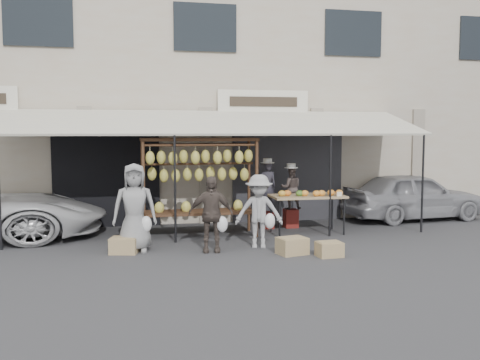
% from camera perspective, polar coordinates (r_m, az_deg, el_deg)
% --- Properties ---
extents(ground_plane, '(90.00, 90.00, 0.00)m').
position_cam_1_polar(ground_plane, '(10.64, -0.92, -7.70)').
color(ground_plane, '#2D2D30').
extents(shophouse, '(24.00, 6.15, 7.30)m').
position_cam_1_polar(shophouse, '(16.85, -5.17, 9.48)').
color(shophouse, '#B8B0A1').
rests_on(shophouse, ground_plane).
extents(awning, '(10.00, 2.35, 2.92)m').
position_cam_1_polar(awning, '(12.63, -2.86, 6.08)').
color(awning, '#BAB7A9').
rests_on(awning, ground_plane).
extents(banana_rack, '(2.60, 0.90, 2.24)m').
position_cam_1_polar(banana_rack, '(12.04, -4.37, 1.33)').
color(banana_rack, '#4B2D1B').
rests_on(banana_rack, ground_plane).
extents(produce_table, '(1.70, 0.90, 1.04)m').
position_cam_1_polar(produce_table, '(12.50, 7.26, -1.74)').
color(produce_table, tan).
rests_on(produce_table, ground_plane).
extents(vendor_left, '(0.45, 0.30, 1.24)m').
position_cam_1_polar(vendor_left, '(13.11, 2.93, -0.72)').
color(vendor_left, '#2E2C37').
rests_on(vendor_left, stool_left).
extents(vendor_right, '(0.58, 0.49, 1.06)m').
position_cam_1_polar(vendor_right, '(13.27, 5.46, -0.84)').
color(vendor_right, '#4C403E').
rests_on(vendor_right, stool_right).
extents(customer_left, '(0.87, 0.57, 1.75)m').
position_cam_1_polar(customer_left, '(10.75, -11.18, -2.92)').
color(customer_left, gray).
rests_on(customer_left, ground_plane).
extents(customer_mid, '(0.93, 0.50, 1.51)m').
position_cam_1_polar(customer_mid, '(10.57, -3.14, -3.64)').
color(customer_mid, '#4B403A').
rests_on(customer_mid, ground_plane).
extents(customer_right, '(1.07, 0.76, 1.50)m').
position_cam_1_polar(customer_right, '(10.93, 2.03, -3.35)').
color(customer_right, '#949496').
rests_on(customer_right, ground_plane).
extents(stool_left, '(0.36, 0.36, 0.41)m').
position_cam_1_polar(stool_left, '(13.22, 2.92, -4.28)').
color(stool_left, maroon).
rests_on(stool_left, ground_plane).
extents(stool_right, '(0.37, 0.37, 0.46)m').
position_cam_1_polar(stool_right, '(13.37, 5.43, -4.08)').
color(stool_right, maroon).
rests_on(stool_right, ground_plane).
extents(crate_near_a, '(0.62, 0.53, 0.32)m').
position_cam_1_polar(crate_near_a, '(10.48, 5.59, -7.01)').
color(crate_near_a, tan).
rests_on(crate_near_a, ground_plane).
extents(crate_near_b, '(0.49, 0.39, 0.28)m').
position_cam_1_polar(crate_near_b, '(10.38, 9.51, -7.30)').
color(crate_near_b, tan).
rests_on(crate_near_b, ground_plane).
extents(crate_far, '(0.60, 0.51, 0.31)m').
position_cam_1_polar(crate_far, '(10.76, -12.26, -6.83)').
color(crate_far, tan).
rests_on(crate_far, ground_plane).
extents(sedan, '(3.93, 1.90, 1.30)m').
position_cam_1_polar(sedan, '(15.15, 17.97, -1.62)').
color(sedan, '#96969B').
rests_on(sedan, ground_plane).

